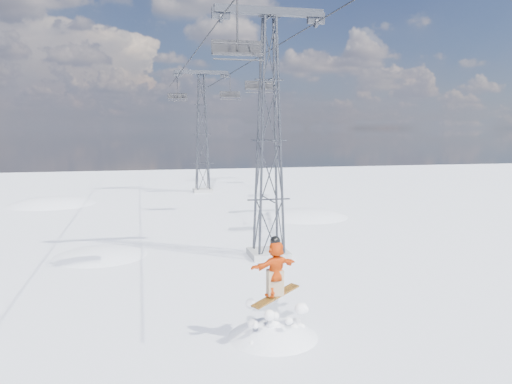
{
  "coord_description": "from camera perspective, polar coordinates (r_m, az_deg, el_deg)",
  "views": [
    {
      "loc": [
        -5.05,
        -14.35,
        6.05
      ],
      "look_at": [
        -1.1,
        2.52,
        3.84
      ],
      "focal_mm": 35.0,
      "sensor_mm": 36.0,
      "label": 1
    }
  ],
  "objects": [
    {
      "name": "lift_chair_extra",
      "position": [
        45.32,
        -2.98,
        11.02
      ],
      "size": [
        1.84,
        0.53,
        2.29
      ],
      "color": "black",
      "rests_on": "ground"
    },
    {
      "name": "haul_cables",
      "position": [
        34.69,
        -3.47,
        15.22
      ],
      "size": [
        4.46,
        51.0,
        0.06
      ],
      "color": "black",
      "rests_on": "ground"
    },
    {
      "name": "lift_chair_near",
      "position": [
        19.25,
        -2.18,
        16.04
      ],
      "size": [
        1.88,
        0.54,
        2.33
      ],
      "color": "black",
      "rests_on": "ground"
    },
    {
      "name": "snow_terrain",
      "position": [
        38.88,
        -12.15,
        -16.61
      ],
      "size": [
        39.0,
        37.0,
        22.0
      ],
      "color": "white",
      "rests_on": "ground"
    },
    {
      "name": "lift_tower_far",
      "position": [
        47.71,
        -6.18,
        6.53
      ],
      "size": [
        5.2,
        1.8,
        11.43
      ],
      "color": "#999999",
      "rests_on": "ground"
    },
    {
      "name": "lift_tower_near",
      "position": [
        23.11,
        1.49,
        5.83
      ],
      "size": [
        5.2,
        1.8,
        11.43
      ],
      "color": "#999999",
      "rests_on": "ground"
    },
    {
      "name": "ground",
      "position": [
        16.37,
        5.96,
        -14.45
      ],
      "size": [
        120.0,
        120.0,
        0.0
      ],
      "primitive_type": "plane",
      "color": "white",
      "rests_on": "ground"
    },
    {
      "name": "lift_chair_mid",
      "position": [
        34.4,
        0.41,
        12.02
      ],
      "size": [
        1.97,
        0.57,
        2.45
      ],
      "color": "black",
      "rests_on": "ground"
    },
    {
      "name": "lift_chair_far",
      "position": [
        48.21,
        -8.98,
        10.74
      ],
      "size": [
        1.83,
        0.53,
        2.27
      ],
      "color": "black",
      "rests_on": "ground"
    }
  ]
}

